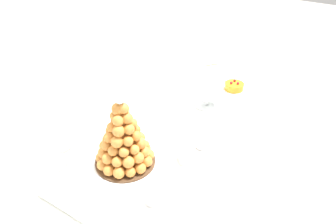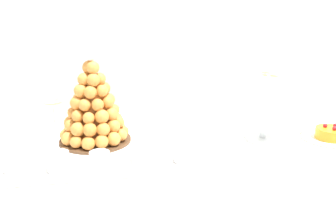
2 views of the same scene
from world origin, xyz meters
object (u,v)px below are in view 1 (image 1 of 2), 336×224
Objects in this scene: serving_tray at (142,166)px; dessert_cup_mid_right at (186,155)px; dessert_cup_centre at (173,177)px; wine_glass at (62,142)px; dessert_cup_right at (203,142)px; dessert_cup_left at (128,216)px; croquembouche at (123,138)px; fruit_tart_plate at (234,88)px; macaron_goblet at (208,81)px; dessert_cup_mid_left at (153,195)px.

dessert_cup_mid_right is (0.11, -0.12, 0.03)m from serving_tray.
dessert_cup_centre is 0.41m from wine_glass.
wine_glass is at bearing 136.95° from dessert_cup_right.
dessert_cup_left is 0.36m from wine_glass.
dessert_cup_centre is (-0.01, -0.14, 0.02)m from serving_tray.
dessert_cup_mid_right is 0.36× the size of wine_glass.
fruit_tart_plate is (0.75, -0.11, -0.11)m from croquembouche.
wine_glass is (-0.14, 0.16, 0.00)m from croquembouche.
dessert_cup_mid_right is (0.12, 0.02, 0.00)m from dessert_cup_centre.
wine_glass reaches higher than serving_tray.
dessert_cup_left is at bearing -170.65° from macaron_goblet.
croquembouche reaches higher than macaron_goblet.
wine_glass is (-0.15, 0.36, 0.10)m from dessert_cup_centre.
croquembouche reaches higher than dessert_cup_left.
croquembouche is 5.40× the size of dessert_cup_centre.
fruit_tart_plate is at bearing -12.92° from macaron_goblet.
dessert_cup_mid_left is at bearing -7.99° from dessert_cup_left.
croquembouche reaches higher than dessert_cup_mid_left.
dessert_cup_left is (-0.21, -0.18, -0.09)m from croquembouche.
macaron_goblet is at bearing 9.35° from dessert_cup_left.
dessert_cup_centre is (0.11, -0.01, -0.00)m from dessert_cup_mid_left.
macaron_goblet is at bearing 25.22° from dessert_cup_right.
wine_glass is (0.07, 0.34, 0.09)m from dessert_cup_left.
dessert_cup_left is 0.22m from dessert_cup_centre.
serving_tray is at bearing 49.82° from dessert_cup_mid_left.
wine_glass reaches higher than dessert_cup_mid_left.
serving_tray is 9.81× the size of dessert_cup_mid_right.
dessert_cup_mid_left is 0.85m from fruit_tart_plate.
wine_glass is (-0.89, 0.27, 0.11)m from fruit_tart_plate.
dessert_cup_left reaches higher than serving_tray.
macaron_goblet is (0.74, 0.12, 0.10)m from dessert_cup_left.
dessert_cup_centre is at bearing -171.46° from dessert_cup_mid_right.
croquembouche reaches higher than dessert_cup_right.
dessert_cup_mid_left is 0.30× the size of fruit_tart_plate.
dessert_cup_right is 0.35× the size of wine_glass.
macaron_goblet is 0.71m from wine_glass.
croquembouche is at bearing 171.91° from fruit_tart_plate.
dessert_cup_right is (0.34, -0.00, -0.00)m from dessert_cup_mid_left.
dessert_cup_centre is (0.01, -0.20, -0.09)m from croquembouche.
dessert_cup_left is 0.99× the size of dessert_cup_mid_left.
wine_glass is at bearing 112.60° from dessert_cup_centre.
dessert_cup_right is at bearing -43.05° from wine_glass.
croquembouche is 4.89× the size of dessert_cup_right.
wine_glass is at bearing 162.11° from macaron_goblet.
dessert_cup_mid_left is (0.11, -0.02, -0.00)m from dessert_cup_left.
serving_tray is at bearing 132.70° from dessert_cup_mid_right.
dessert_cup_centre is 0.24× the size of macaron_goblet.
serving_tray is at bearing -179.54° from macaron_goblet.
dessert_cup_mid_right is (0.34, -0.00, -0.00)m from dessert_cup_left.
fruit_tart_plate is (0.73, -0.04, 0.01)m from serving_tray.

